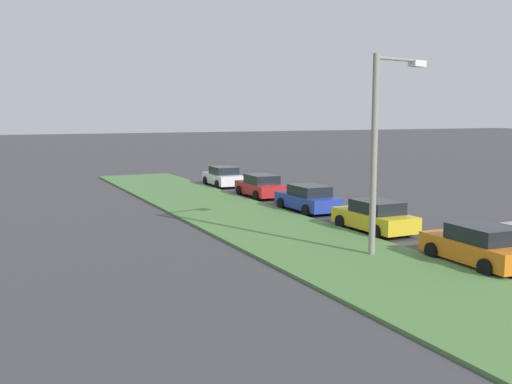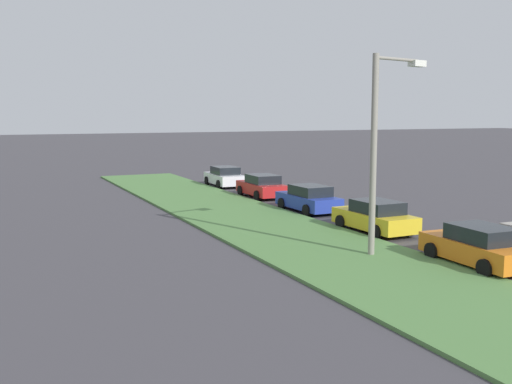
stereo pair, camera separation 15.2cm
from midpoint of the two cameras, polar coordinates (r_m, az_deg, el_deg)
The scene contains 7 objects.
grass_median at distance 24.86m, azimuth 5.01°, elevation -4.89°, with size 60.00×6.00×0.12m, color #517F42.
parked_car_orange at distance 22.73m, azimuth 20.11°, elevation -4.81°, with size 4.37×2.15×1.47m.
parked_car_yellow at distance 27.84m, azimuth 10.98°, elevation -2.29°, with size 4.34×2.09×1.47m.
parked_car_blue at distance 33.09m, azimuth 4.79°, elevation -0.64°, with size 4.35×2.11×1.47m.
parked_car_red at distance 38.63m, azimuth 0.33°, elevation 0.55°, with size 4.32×2.06×1.47m.
parked_car_white at distance 44.45m, azimuth -3.22°, elevation 1.45°, with size 4.36×2.14×1.47m.
streetlight at distance 22.86m, azimuth 11.48°, elevation 4.86°, with size 0.96×2.83×7.50m.
Camera 1 is at (-10.99, 19.71, 5.37)m, focal length 42.43 mm.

